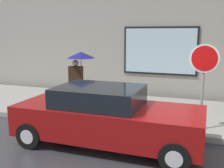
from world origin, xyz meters
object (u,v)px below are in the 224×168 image
fire_hydrant (128,107)px  stop_sign (204,70)px  pedestrian_with_umbrella (79,63)px  parked_car (106,117)px

fire_hydrant → stop_sign: bearing=-4.5°
fire_hydrant → pedestrian_with_umbrella: bearing=156.0°
parked_car → pedestrian_with_umbrella: size_ratio=2.32×
stop_sign → pedestrian_with_umbrella: bearing=165.4°
pedestrian_with_umbrella → stop_sign: size_ratio=0.84×
fire_hydrant → stop_sign: stop_sign is taller
pedestrian_with_umbrella → stop_sign: stop_sign is taller
stop_sign → fire_hydrant: bearing=175.5°
parked_car → stop_sign: bearing=34.5°
fire_hydrant → parked_car: bearing=-92.7°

